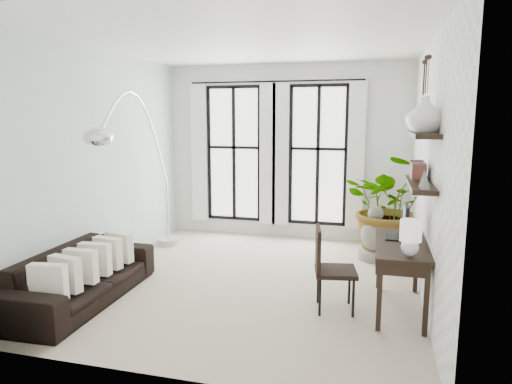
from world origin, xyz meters
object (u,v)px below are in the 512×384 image
(sofa, at_px, (82,276))
(plant, at_px, (391,206))
(desk, at_px, (401,249))
(buddha, at_px, (375,237))
(desk_chair, at_px, (328,263))
(arc_lamp, at_px, (138,132))

(sofa, xyz_separation_m, plant, (3.69, 2.90, 0.51))
(plant, xyz_separation_m, desk, (0.05, -2.23, -0.09))
(desk, xyz_separation_m, buddha, (-0.29, 1.95, -0.38))
(desk_chair, distance_m, buddha, 2.18)
(sofa, xyz_separation_m, arc_lamp, (0.10, 1.32, 1.71))
(desk, bearing_deg, arc_lamp, 169.97)
(buddha, bearing_deg, desk, -81.57)
(sofa, height_order, buddha, buddha)
(sofa, relative_size, desk, 1.61)
(sofa, height_order, desk, desk)
(sofa, relative_size, desk_chair, 2.23)
(arc_lamp, bearing_deg, plant, 23.85)
(plant, distance_m, buddha, 0.60)
(desk_chair, bearing_deg, arc_lamp, 154.06)
(plant, height_order, buddha, plant)
(buddha, bearing_deg, sofa, -142.77)
(arc_lamp, xyz_separation_m, buddha, (3.35, 1.31, -1.67))
(plant, height_order, desk, plant)
(arc_lamp, bearing_deg, desk, -10.03)
(arc_lamp, distance_m, buddha, 3.97)
(sofa, xyz_separation_m, desk, (3.74, 0.67, 0.43))
(sofa, distance_m, arc_lamp, 2.16)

